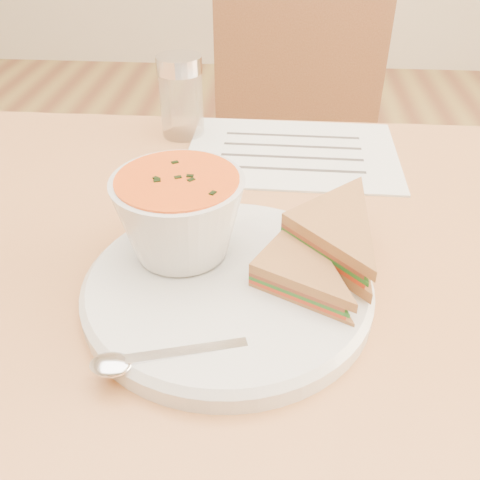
# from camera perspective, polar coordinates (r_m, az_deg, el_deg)

# --- Properties ---
(dining_table) EXTENTS (1.00, 0.70, 0.75)m
(dining_table) POSITION_cam_1_polar(r_m,az_deg,el_deg) (0.84, 1.60, -22.21)
(dining_table) COLOR #A56333
(dining_table) RESTS_ON floor
(chair_far) EXTENTS (0.39, 0.39, 0.85)m
(chair_far) POSITION_cam_1_polar(r_m,az_deg,el_deg) (1.23, 5.73, 2.89)
(chair_far) COLOR brown
(chair_far) RESTS_ON floor
(plate) EXTENTS (0.34, 0.34, 0.02)m
(plate) POSITION_cam_1_polar(r_m,az_deg,el_deg) (0.50, -1.32, -5.17)
(plate) COLOR silver
(plate) RESTS_ON dining_table
(soup_bowl) EXTENTS (0.15, 0.15, 0.09)m
(soup_bowl) POSITION_cam_1_polar(r_m,az_deg,el_deg) (0.51, -6.41, 2.18)
(soup_bowl) COLOR silver
(soup_bowl) RESTS_ON plate
(sandwich_half_a) EXTENTS (0.14, 0.14, 0.03)m
(sandwich_half_a) POSITION_cam_1_polar(r_m,az_deg,el_deg) (0.48, 0.92, -4.03)
(sandwich_half_a) COLOR #B06B3E
(sandwich_half_a) RESTS_ON plate
(sandwich_half_b) EXTENTS (0.16, 0.16, 0.04)m
(sandwich_half_b) POSITION_cam_1_polar(r_m,az_deg,el_deg) (0.51, 4.38, 1.21)
(sandwich_half_b) COLOR #B06B3E
(sandwich_half_b) RESTS_ON plate
(spoon) EXTENTS (0.17, 0.08, 0.01)m
(spoon) POSITION_cam_1_polar(r_m,az_deg,el_deg) (0.43, -6.92, -11.98)
(spoon) COLOR silver
(spoon) RESTS_ON plate
(paper_menu) EXTENTS (0.29, 0.22, 0.00)m
(paper_menu) POSITION_cam_1_polar(r_m,az_deg,el_deg) (0.76, 5.56, 9.27)
(paper_menu) COLOR silver
(paper_menu) RESTS_ON dining_table
(condiment_shaker) EXTENTS (0.08, 0.08, 0.12)m
(condiment_shaker) POSITION_cam_1_polar(r_m,az_deg,el_deg) (0.80, -6.29, 14.94)
(condiment_shaker) COLOR silver
(condiment_shaker) RESTS_ON dining_table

